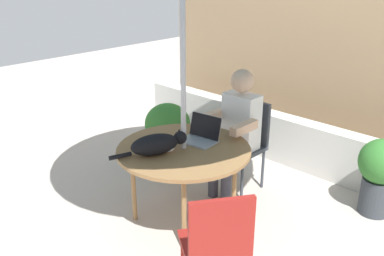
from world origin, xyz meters
The scene contains 11 objects.
ground_plane centered at (0.00, 0.00, 0.00)m, with size 14.00×14.00×0.00m, color #ADA399.
fence_back centered at (0.00, 2.32, 0.97)m, with size 4.75×0.08×1.94m, color #937756.
planter_wall_low centered at (0.00, 1.64, 0.27)m, with size 4.27×0.20×0.54m, color beige.
patio_table centered at (0.00, 0.00, 0.65)m, with size 1.13×1.13×0.70m.
chair_occupied centered at (0.00, 0.87, 0.53)m, with size 0.40×0.40×0.90m.
chair_empty centered at (0.89, -0.60, 0.53)m, with size 0.56×0.56×0.90m.
person_seated centered at (0.00, 0.71, 0.70)m, with size 0.48×0.48×1.24m.
laptop centered at (0.00, 0.22, 0.76)m, with size 0.33×0.29×0.21m.
cat centered at (-0.07, -0.23, 0.78)m, with size 0.34×0.61×0.17m.
potted_plant_near_fence centered at (-1.01, 0.75, 0.38)m, with size 0.52×0.52×0.67m.
potted_plant_by_chair centered at (1.18, 1.28, 0.42)m, with size 0.40×0.40×0.72m.
Camera 1 is at (2.29, -2.27, 2.16)m, focal length 39.38 mm.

